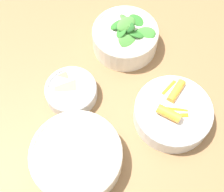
{
  "coord_description": "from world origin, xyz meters",
  "views": [
    {
      "loc": [
        0.16,
        0.32,
        1.42
      ],
      "look_at": [
        -0.01,
        0.02,
        0.77
      ],
      "focal_mm": 50.0,
      "sensor_mm": 36.0,
      "label": 1
    }
  ],
  "objects": [
    {
      "name": "ground_plane",
      "position": [
        0.0,
        0.0,
        0.0
      ],
      "size": [
        10.0,
        10.0,
        0.0
      ],
      "primitive_type": "plane",
      "color": "#2D2D33"
    },
    {
      "name": "bowl_beans_hotdog",
      "position": [
        0.13,
        0.11,
        0.77
      ],
      "size": [
        0.2,
        0.2,
        0.06
      ],
      "color": "silver",
      "rests_on": "dining_table"
    },
    {
      "name": "bowl_cookies",
      "position": [
        0.07,
        -0.05,
        0.76
      ],
      "size": [
        0.13,
        0.13,
        0.04
      ],
      "color": "silver",
      "rests_on": "dining_table"
    },
    {
      "name": "bowl_greens",
      "position": [
        -0.12,
        -0.12,
        0.77
      ],
      "size": [
        0.17,
        0.17,
        0.11
      ],
      "color": "silver",
      "rests_on": "dining_table"
    },
    {
      "name": "dining_table",
      "position": [
        0.0,
        0.0,
        0.62
      ],
      "size": [
        0.97,
        0.95,
        0.74
      ],
      "color": "olive",
      "rests_on": "ground_plane"
    },
    {
      "name": "bowl_carrots",
      "position": [
        -0.11,
        0.12,
        0.77
      ],
      "size": [
        0.18,
        0.18,
        0.07
      ],
      "color": "silver",
      "rests_on": "dining_table"
    }
  ]
}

